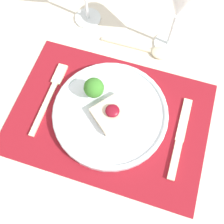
# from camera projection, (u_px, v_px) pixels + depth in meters

# --- Properties ---
(ground_plane) EXTENTS (8.00, 8.00, 0.00)m
(ground_plane) POSITION_uv_depth(u_px,v_px,m) (111.00, 174.00, 1.31)
(ground_plane) COLOR #4C4742
(dining_table) EXTENTS (1.60, 1.05, 0.75)m
(dining_table) POSITION_uv_depth(u_px,v_px,m) (110.00, 129.00, 0.69)
(dining_table) COLOR beige
(dining_table) RESTS_ON ground_plane
(placemat) EXTENTS (0.46, 0.32, 0.00)m
(placemat) POSITION_uv_depth(u_px,v_px,m) (110.00, 117.00, 0.61)
(placemat) COLOR maroon
(placemat) RESTS_ON dining_table
(dinner_plate) EXTENTS (0.27, 0.27, 0.07)m
(dinner_plate) POSITION_uv_depth(u_px,v_px,m) (111.00, 112.00, 0.60)
(dinner_plate) COLOR silver
(dinner_plate) RESTS_ON placemat
(fork) EXTENTS (0.02, 0.20, 0.01)m
(fork) POSITION_uv_depth(u_px,v_px,m) (51.00, 93.00, 0.63)
(fork) COLOR beige
(fork) RESTS_ON placemat
(knife) EXTENTS (0.02, 0.20, 0.01)m
(knife) POSITION_uv_depth(u_px,v_px,m) (179.00, 143.00, 0.58)
(knife) COLOR beige
(knife) RESTS_ON placemat
(spoon) EXTENTS (0.18, 0.04, 0.01)m
(spoon) POSITION_uv_depth(u_px,v_px,m) (150.00, 51.00, 0.68)
(spoon) COLOR beige
(spoon) RESTS_ON dining_table
(wine_glass_near) EXTENTS (0.08, 0.08, 0.20)m
(wine_glass_near) POSITION_uv_depth(u_px,v_px,m) (180.00, 2.00, 0.56)
(wine_glass_near) COLOR white
(wine_glass_near) RESTS_ON dining_table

